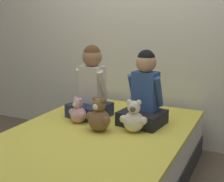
% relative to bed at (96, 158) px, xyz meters
% --- Properties ---
extents(wall_behind_bed, '(8.00, 0.06, 2.50)m').
position_rel_bed_xyz_m(wall_behind_bed, '(0.00, 1.11, 1.02)').
color(wall_behind_bed, silver).
rests_on(wall_behind_bed, ground_plane).
extents(bed, '(1.39, 1.97, 0.46)m').
position_rel_bed_xyz_m(bed, '(0.00, 0.00, 0.00)').
color(bed, '#2D2D33').
rests_on(bed, ground_plane).
extents(child_on_left, '(0.38, 0.38, 0.66)m').
position_rel_bed_xyz_m(child_on_left, '(-0.25, 0.38, 0.51)').
color(child_on_left, '#282D47').
rests_on(child_on_left, bed).
extents(child_on_right, '(0.39, 0.37, 0.64)m').
position_rel_bed_xyz_m(child_on_right, '(0.27, 0.38, 0.49)').
color(child_on_right, black).
rests_on(child_on_right, bed).
extents(teddy_bear_held_by_left_child, '(0.19, 0.14, 0.23)m').
position_rel_bed_xyz_m(teddy_bear_held_by_left_child, '(-0.26, 0.14, 0.33)').
color(teddy_bear_held_by_left_child, '#DBA3B2').
rests_on(teddy_bear_held_by_left_child, bed).
extents(teddy_bear_held_by_right_child, '(0.22, 0.17, 0.27)m').
position_rel_bed_xyz_m(teddy_bear_held_by_right_child, '(0.27, 0.14, 0.34)').
color(teddy_bear_held_by_right_child, silver).
rests_on(teddy_bear_held_by_right_child, bed).
extents(teddy_bear_between_children, '(0.24, 0.18, 0.29)m').
position_rel_bed_xyz_m(teddy_bear_between_children, '(0.01, 0.04, 0.35)').
color(teddy_bear_between_children, brown).
rests_on(teddy_bear_between_children, bed).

